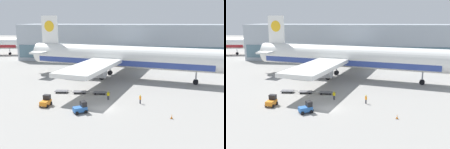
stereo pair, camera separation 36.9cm
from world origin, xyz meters
The scene contains 11 objects.
ground_plane centered at (0.00, 0.00, 0.00)m, with size 400.00×400.00×0.00m, color gray.
terminal_building centered at (3.73, 58.32, 6.99)m, with size 90.00×18.20×14.00m.
airplane_main centered at (0.24, 24.47, 5.84)m, with size 57.24×48.57×17.00m.
baggage_tug_foreground centered at (-3.57, -2.37, 0.88)m, with size 2.81×2.61×2.00m.
baggage_tug_mid centered at (-10.93, 0.37, 0.88)m, with size 1.83×2.57×2.00m.
baggage_dolly_lead centered at (-10.72, 9.00, 0.39)m, with size 3.74×1.69×0.48m.
baggage_dolly_second centered at (-6.60, 8.95, 0.39)m, with size 3.74×1.69×0.48m.
baggage_dolly_third centered at (-2.08, 8.96, 0.39)m, with size 3.74×1.69×0.48m.
ground_crew_near centered at (0.21, 5.28, 1.06)m, with size 0.57×0.26×1.79m.
ground_crew_far centered at (6.63, 3.66, 1.01)m, with size 0.38×0.50×1.72m.
traffic_cone_near centered at (11.79, -3.27, 0.36)m, with size 0.40×0.40×0.74m.
Camera 1 is at (6.57, -42.41, 15.87)m, focal length 40.00 mm.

